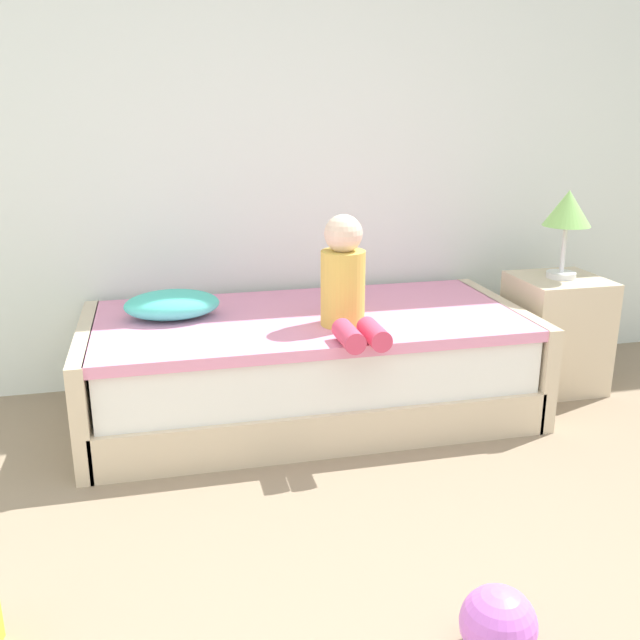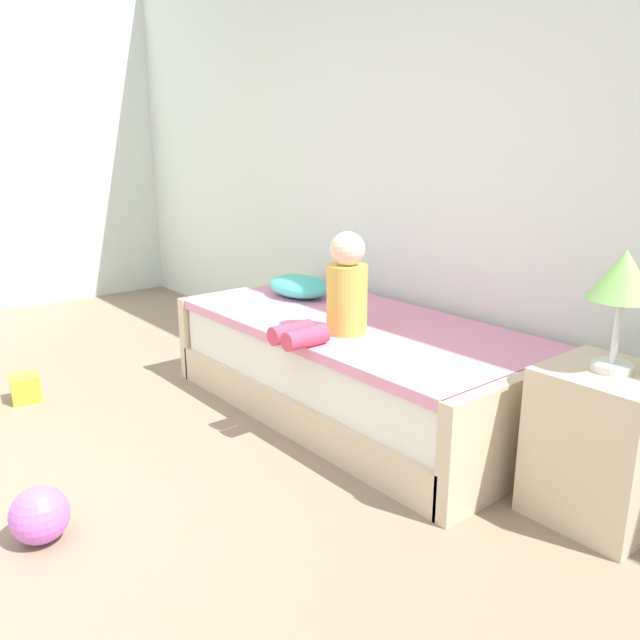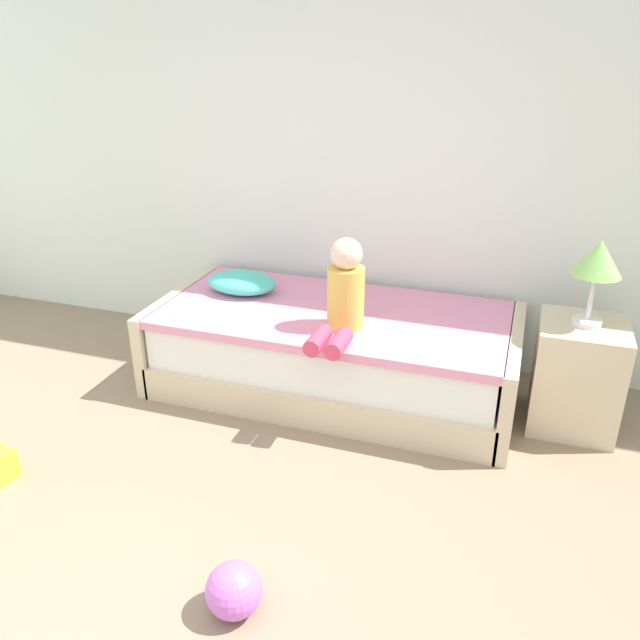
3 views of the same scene
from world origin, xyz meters
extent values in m
cube|color=silver|center=(0.00, 2.60, 1.45)|extent=(7.20, 0.10, 2.90)
cube|color=beige|center=(-0.06, 2.00, 0.10)|extent=(2.00, 1.00, 0.20)
cube|color=white|center=(-0.06, 2.00, 0.33)|extent=(1.94, 0.94, 0.25)
cube|color=pink|center=(-0.06, 2.00, 0.47)|extent=(1.98, 0.98, 0.05)
cube|color=beige|center=(-1.08, 2.00, 0.25)|extent=(0.07, 1.00, 0.50)
cube|color=beige|center=(0.96, 2.00, 0.25)|extent=(0.07, 1.00, 0.50)
cube|color=beige|center=(1.29, 2.03, 0.30)|extent=(0.44, 0.44, 0.60)
cylinder|color=silver|center=(1.29, 2.03, 0.61)|extent=(0.15, 0.15, 0.03)
cylinder|color=silver|center=(1.29, 2.03, 0.75)|extent=(0.02, 0.02, 0.24)
cone|color=#8CCC66|center=(1.29, 2.03, 0.96)|extent=(0.24, 0.24, 0.18)
cylinder|color=gold|center=(0.06, 1.82, 0.67)|extent=(0.20, 0.20, 0.34)
sphere|color=beige|center=(0.06, 1.82, 0.92)|extent=(0.17, 0.17, 0.17)
cylinder|color=#D83F60|center=(0.01, 1.52, 0.55)|extent=(0.09, 0.22, 0.09)
cylinder|color=#D83F60|center=(0.12, 1.52, 0.55)|extent=(0.09, 0.22, 0.09)
ellipsoid|color=#4CCCBC|center=(-0.69, 2.10, 0.56)|extent=(0.44, 0.30, 0.13)
sphere|color=#CC66D8|center=(0.09, 0.30, 0.11)|extent=(0.21, 0.21, 0.21)
camera|label=1|loc=(-0.74, -1.12, 1.46)|focal=39.32mm
camera|label=2|loc=(2.31, -0.20, 1.41)|focal=35.76mm
camera|label=3|loc=(0.94, -1.21, 1.96)|focal=35.62mm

